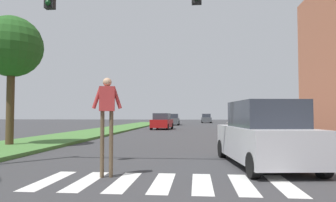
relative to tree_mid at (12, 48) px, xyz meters
name	(u,v)px	position (x,y,z in m)	size (l,w,h in m)	color
ground_plane	(188,132)	(8.08, 14.39, -4.79)	(140.00, 140.00, 0.00)	#38383A
crosswalk	(163,183)	(8.08, -6.83, -4.79)	(5.85, 2.20, 0.01)	silver
median_strip	(99,132)	(0.39, 12.39, -4.72)	(4.16, 64.00, 0.15)	#477A38
tree_mid	(12,48)	(0.00, 0.00, 0.00)	(2.93, 2.93, 6.16)	#4C3823
sidewalk_right	(282,133)	(15.93, 12.39, -4.72)	(3.00, 64.00, 0.15)	#9E9991
traffic_light_gantry	(47,21)	(4.46, -5.29, -0.47)	(7.99, 0.30, 6.00)	gold
pedestrian_performer	(107,111)	(6.62, -6.36, -3.13)	(0.75, 0.32, 2.49)	brown
suv_crossing	(263,135)	(10.89, -4.29, -3.86)	(2.47, 4.80, 1.97)	#B7B7BC
sedan_midblock	(162,122)	(5.20, 18.73, -4.00)	(2.15, 4.17, 1.71)	maroon
sedan_distant	(173,120)	(5.34, 32.45, -4.01)	(1.94, 4.64, 1.69)	#474C51
sedan_far_horizon	(206,119)	(10.74, 45.63, -3.99)	(1.93, 4.56, 1.73)	#474C51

